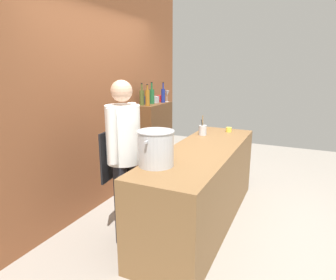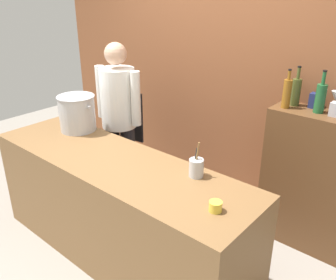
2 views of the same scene
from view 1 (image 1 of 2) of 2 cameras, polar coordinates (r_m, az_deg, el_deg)
ground_plane at (r=3.61m, az=6.34°, el=-15.51°), size 8.00×8.00×0.00m
brick_back_panel at (r=3.82m, az=-13.59°, el=9.53°), size 4.40×0.10×3.00m
prep_counter at (r=3.41m, az=6.55°, el=-8.91°), size 2.38×0.70×0.90m
bar_cabinet at (r=4.77m, az=-2.79°, el=-0.15°), size 0.76×0.32×1.22m
chef at (r=2.96m, az=-8.72°, el=-2.03°), size 0.53×0.38×1.66m
stockpot_large at (r=2.64m, az=-2.38°, el=-1.61°), size 0.40×0.34×0.32m
utensil_crock at (r=3.88m, az=6.78°, el=1.94°), size 0.10×0.10×0.26m
butter_jar at (r=4.14m, az=11.78°, el=2.00°), size 0.08×0.08×0.06m
wine_bottle_green at (r=4.62m, az=-3.18°, el=8.59°), size 0.08×0.08×0.34m
wine_bottle_olive at (r=4.46m, az=-5.11°, el=8.33°), size 0.08×0.08×0.33m
wine_bottle_cobalt at (r=4.78m, az=-0.95°, el=8.75°), size 0.07×0.07×0.33m
wine_bottle_amber at (r=4.38m, az=-4.03°, el=8.29°), size 0.07×0.07×0.32m
wine_glass_short at (r=4.74m, az=-3.62°, el=8.73°), size 0.08×0.08×0.17m
wine_glass_wide at (r=4.88m, az=-0.21°, el=9.03°), size 0.08×0.08×0.19m
spice_tin_navy at (r=4.61m, az=-4.57°, el=7.78°), size 0.07×0.07×0.12m
spice_tin_silver at (r=4.74m, az=-2.41°, el=7.90°), size 0.08×0.08×0.11m
spice_tin_red at (r=4.88m, az=-1.59°, el=8.09°), size 0.09×0.09×0.11m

